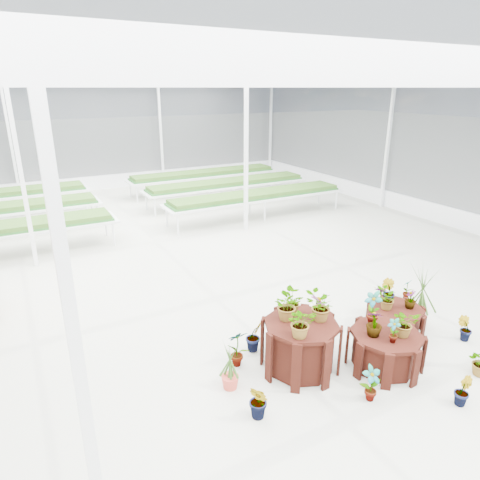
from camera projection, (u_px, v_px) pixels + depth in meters
name	position (u px, v px, depth m)	size (l,w,h in m)	color
ground_plane	(213.00, 305.00, 8.74)	(24.00, 24.00, 0.00)	gray
greenhouse_shell	(211.00, 198.00, 7.98)	(18.00, 24.00, 4.50)	white
steel_frame	(211.00, 198.00, 7.98)	(18.00, 24.00, 4.50)	silver
nursery_benches	(123.00, 205.00, 14.55)	(16.00, 7.00, 0.84)	silver
plinth_tall	(300.00, 346.00, 6.65)	(1.20, 1.20, 0.82)	black
plinth_mid	(385.00, 350.00, 6.73)	(1.15, 1.15, 0.61)	black
plinth_low	(395.00, 319.00, 7.78)	(1.01, 1.01, 0.45)	black
nursery_plants	(350.00, 321.00, 6.99)	(4.90, 2.97, 1.31)	#2D4D19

